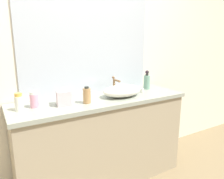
{
  "coord_description": "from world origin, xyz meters",
  "views": [
    {
      "loc": [
        -0.84,
        -1.4,
        1.48
      ],
      "look_at": [
        0.21,
        0.4,
        0.98
      ],
      "focal_mm": 34.61,
      "sensor_mm": 36.0,
      "label": 1
    }
  ],
  "objects_px": {
    "soap_dispenser": "(147,81)",
    "tissue_box": "(64,97)",
    "sink_basin": "(122,91)",
    "perfume_bottle": "(87,95)",
    "candle_jar": "(142,91)",
    "lotion_bottle": "(34,100)",
    "spray_can": "(19,102)"
  },
  "relations": [
    {
      "from": "lotion_bottle",
      "to": "soap_dispenser",
      "type": "bearing_deg",
      "value": 2.79
    },
    {
      "from": "spray_can",
      "to": "candle_jar",
      "type": "height_order",
      "value": "spray_can"
    },
    {
      "from": "sink_basin",
      "to": "lotion_bottle",
      "type": "bearing_deg",
      "value": 174.6
    },
    {
      "from": "sink_basin",
      "to": "candle_jar",
      "type": "distance_m",
      "value": 0.28
    },
    {
      "from": "sink_basin",
      "to": "perfume_bottle",
      "type": "bearing_deg",
      "value": -175.56
    },
    {
      "from": "lotion_bottle",
      "to": "perfume_bottle",
      "type": "relative_size",
      "value": 0.92
    },
    {
      "from": "perfume_bottle",
      "to": "soap_dispenser",
      "type": "bearing_deg",
      "value": 11.71
    },
    {
      "from": "tissue_box",
      "to": "lotion_bottle",
      "type": "bearing_deg",
      "value": 166.12
    },
    {
      "from": "sink_basin",
      "to": "perfume_bottle",
      "type": "height_order",
      "value": "perfume_bottle"
    },
    {
      "from": "candle_jar",
      "to": "perfume_bottle",
      "type": "bearing_deg",
      "value": -174.92
    },
    {
      "from": "lotion_bottle",
      "to": "candle_jar",
      "type": "bearing_deg",
      "value": -2.58
    },
    {
      "from": "sink_basin",
      "to": "tissue_box",
      "type": "height_order",
      "value": "tissue_box"
    },
    {
      "from": "sink_basin",
      "to": "lotion_bottle",
      "type": "height_order",
      "value": "lotion_bottle"
    },
    {
      "from": "lotion_bottle",
      "to": "sink_basin",
      "type": "bearing_deg",
      "value": -5.4
    },
    {
      "from": "sink_basin",
      "to": "candle_jar",
      "type": "height_order",
      "value": "sink_basin"
    },
    {
      "from": "lotion_bottle",
      "to": "spray_can",
      "type": "distance_m",
      "value": 0.13
    },
    {
      "from": "soap_dispenser",
      "to": "tissue_box",
      "type": "distance_m",
      "value": 1.04
    },
    {
      "from": "spray_can",
      "to": "tissue_box",
      "type": "height_order",
      "value": "tissue_box"
    },
    {
      "from": "soap_dispenser",
      "to": "perfume_bottle",
      "type": "relative_size",
      "value": 1.42
    },
    {
      "from": "sink_basin",
      "to": "spray_can",
      "type": "distance_m",
      "value": 0.96
    },
    {
      "from": "sink_basin",
      "to": "tissue_box",
      "type": "relative_size",
      "value": 2.44
    },
    {
      "from": "soap_dispenser",
      "to": "candle_jar",
      "type": "distance_m",
      "value": 0.2
    },
    {
      "from": "soap_dispenser",
      "to": "candle_jar",
      "type": "bearing_deg",
      "value": -144.12
    },
    {
      "from": "tissue_box",
      "to": "candle_jar",
      "type": "xyz_separation_m",
      "value": [
        0.87,
        0.01,
        -0.05
      ]
    },
    {
      "from": "lotion_bottle",
      "to": "tissue_box",
      "type": "height_order",
      "value": "tissue_box"
    },
    {
      "from": "soap_dispenser",
      "to": "perfume_bottle",
      "type": "bearing_deg",
      "value": -168.29
    },
    {
      "from": "perfume_bottle",
      "to": "tissue_box",
      "type": "distance_m",
      "value": 0.2
    },
    {
      "from": "soap_dispenser",
      "to": "candle_jar",
      "type": "height_order",
      "value": "soap_dispenser"
    },
    {
      "from": "lotion_bottle",
      "to": "tissue_box",
      "type": "distance_m",
      "value": 0.25
    },
    {
      "from": "perfume_bottle",
      "to": "candle_jar",
      "type": "height_order",
      "value": "perfume_bottle"
    },
    {
      "from": "sink_basin",
      "to": "tissue_box",
      "type": "bearing_deg",
      "value": 178.07
    },
    {
      "from": "sink_basin",
      "to": "spray_can",
      "type": "xyz_separation_m",
      "value": [
        -0.96,
        0.06,
        0.01
      ]
    }
  ]
}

